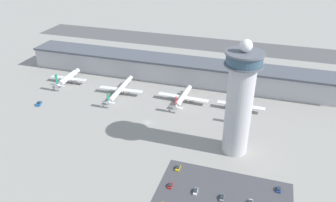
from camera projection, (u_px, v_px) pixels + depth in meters
ground_plane at (148, 122)px, 214.32m from camera, size 1000.00×1000.00×0.00m
terminal_building at (178, 70)px, 268.68m from camera, size 258.71×25.00×18.01m
runway_strip at (203, 44)px, 355.92m from camera, size 388.06×44.00×0.01m
control_tower at (240, 100)px, 172.94m from camera, size 20.03×20.03×65.77m
parking_lot_surface at (223, 198)px, 155.22m from camera, size 64.00×40.00×0.01m
airplane_gate_alpha at (68, 78)px, 265.41m from camera, size 31.27×32.32×13.98m
airplane_gate_bravo at (120, 89)px, 247.56m from camera, size 34.39×45.56×11.74m
airplane_gate_charlie at (183, 97)px, 237.20m from camera, size 37.95×34.82×12.01m
airplane_gate_delta at (241, 105)px, 225.60m from camera, size 33.02×36.05×12.77m
service_truck_catering at (39, 104)px, 234.97m from camera, size 4.56×6.68×2.47m
service_truck_fuel at (243, 114)px, 221.94m from camera, size 5.49×5.93×3.20m
car_white_wagon at (178, 168)px, 173.44m from camera, size 1.88×4.71×1.53m
car_silver_sedan at (279, 190)px, 159.40m from camera, size 1.87×4.16×1.44m
car_yellow_taxi at (222, 198)px, 154.63m from camera, size 1.90×4.79×1.49m
car_black_suv at (171, 185)px, 161.86m from camera, size 1.96×4.32×1.44m
car_grey_coupe at (196, 191)px, 158.21m from camera, size 1.91×4.77×1.57m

